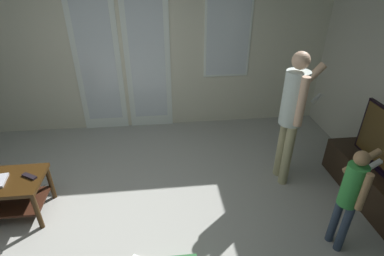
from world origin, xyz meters
name	(u,v)px	position (x,y,z in m)	size (l,w,h in m)	color
ground_plane	(120,237)	(0.00, 0.00, -0.01)	(6.28, 4.76, 0.02)	#979791
wall_back_with_doors	(127,45)	(0.03, 2.34, 1.32)	(6.28, 0.09, 2.71)	beige
tv_stand	(377,189)	(2.82, 0.17, 0.20)	(0.44, 1.50, 0.41)	#302116
person_adult	(293,109)	(1.94, 0.72, 0.97)	(0.55, 0.44, 1.62)	tan
person_child	(351,192)	(2.09, -0.32, 0.65)	(0.47, 0.36, 1.09)	#334157
tv_remote_black	(29,176)	(-0.90, 0.46, 0.48)	(0.17, 0.05, 0.02)	black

